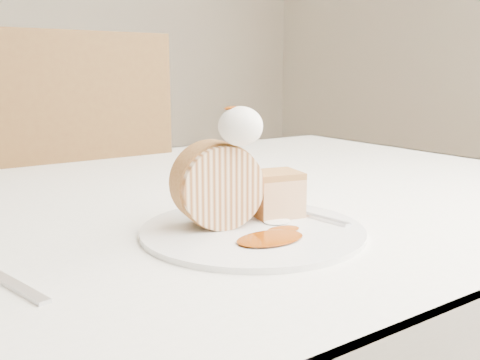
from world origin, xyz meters
TOP-DOWN VIEW (x-y plane):
  - table at (0.00, 0.20)m, footprint 1.40×0.90m
  - chair_far at (-0.02, 0.71)m, footprint 0.48×0.48m
  - plate at (0.02, -0.01)m, footprint 0.30×0.30m
  - roulade_slice at (-0.00, 0.02)m, footprint 0.10×0.07m
  - cake_chunk at (0.08, 0.02)m, footprint 0.07×0.06m
  - whipped_cream at (0.01, -0.00)m, footprint 0.05×0.05m
  - caramel_drizzle at (0.01, 0.01)m, footprint 0.02×0.02m
  - caramel_pool at (0.01, -0.05)m, footprint 0.09×0.07m
  - fork at (0.11, -0.01)m, footprint 0.04×0.15m
  - spoon at (-0.23, -0.01)m, footprint 0.05×0.14m

SIDE VIEW (x-z plane):
  - chair_far at x=-0.02m, z-range 0.07..1.07m
  - table at x=0.00m, z-range 0.29..1.04m
  - spoon at x=-0.23m, z-range 0.75..0.75m
  - plate at x=0.02m, z-range 0.75..0.76m
  - fork at x=0.11m, z-range 0.76..0.76m
  - caramel_pool at x=0.01m, z-range 0.76..0.76m
  - cake_chunk at x=0.08m, z-range 0.76..0.80m
  - roulade_slice at x=0.00m, z-range 0.76..0.85m
  - whipped_cream at x=0.01m, z-range 0.85..0.89m
  - caramel_drizzle at x=0.01m, z-range 0.89..0.90m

